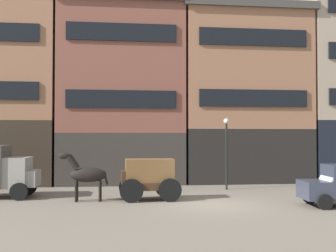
{
  "coord_description": "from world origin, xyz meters",
  "views": [
    {
      "loc": [
        -4.16,
        -18.34,
        3.05
      ],
      "look_at": [
        -1.74,
        2.1,
        3.59
      ],
      "focal_mm": 44.37,
      "sensor_mm": 36.0,
      "label": 1
    }
  ],
  "objects": [
    {
      "name": "streetlamp_curbside",
      "position": [
        2.04,
        5.14,
        2.67
      ],
      "size": [
        0.32,
        0.32,
        4.12
      ],
      "color": "black",
      "rests_on": "ground_plane"
    },
    {
      "name": "draft_horse",
      "position": [
        -5.69,
        1.64,
        1.27
      ],
      "size": [
        2.35,
        0.63,
        2.3
      ],
      "color": "black",
      "rests_on": "ground_plane"
    },
    {
      "name": "ground_plane",
      "position": [
        0.0,
        0.0,
        0.0
      ],
      "size": [
        120.0,
        120.0,
        0.0
      ],
      "primitive_type": "plane",
      "color": "slate"
    },
    {
      "name": "cargo_wagon",
      "position": [
        -2.74,
        1.64,
        1.15
      ],
      "size": [
        2.93,
        1.56,
        1.98
      ],
      "color": "#3D2819",
      "rests_on": "ground_plane"
    },
    {
      "name": "building_center_right",
      "position": [
        4.43,
        10.47,
        6.0
      ],
      "size": [
        8.96,
        6.67,
        11.92
      ],
      "color": "black",
      "rests_on": "ground_plane"
    },
    {
      "name": "building_center_left",
      "position": [
        -4.0,
        10.47,
        6.1
      ],
      "size": [
        8.59,
        6.67,
        12.12
      ],
      "color": "#38332D",
      "rests_on": "ground_plane"
    }
  ]
}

